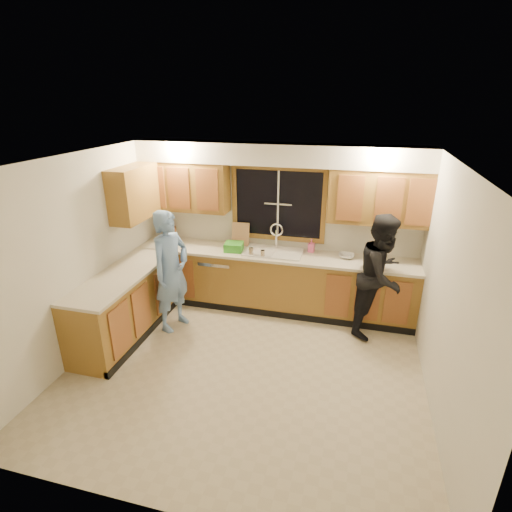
{
  "coord_description": "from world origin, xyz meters",
  "views": [
    {
      "loc": [
        1.14,
        -3.85,
        3.1
      ],
      "look_at": [
        -0.02,
        0.65,
        1.24
      ],
      "focal_mm": 28.0,
      "sensor_mm": 36.0,
      "label": 1
    }
  ],
  "objects_px": {
    "sink": "(273,256)",
    "knife_block": "(172,234)",
    "dishwasher": "(221,278)",
    "stove": "(100,327)",
    "bowl": "(346,256)",
    "man": "(171,271)",
    "woman": "(382,276)",
    "soap_bottle": "(311,246)",
    "dish_crate": "(234,247)"
  },
  "relations": [
    {
      "from": "sink",
      "to": "man",
      "type": "relative_size",
      "value": 0.5
    },
    {
      "from": "bowl",
      "to": "stove",
      "type": "bearing_deg",
      "value": -146.55
    },
    {
      "from": "man",
      "to": "dish_crate",
      "type": "xyz_separation_m",
      "value": [
        0.65,
        0.83,
        0.12
      ]
    },
    {
      "from": "man",
      "to": "bowl",
      "type": "xyz_separation_m",
      "value": [
        2.32,
        0.96,
        0.09
      ]
    },
    {
      "from": "sink",
      "to": "woman",
      "type": "height_order",
      "value": "woman"
    },
    {
      "from": "knife_block",
      "to": "bowl",
      "type": "relative_size",
      "value": 1.02
    },
    {
      "from": "stove",
      "to": "knife_block",
      "type": "xyz_separation_m",
      "value": [
        0.1,
        1.95,
        0.59
      ]
    },
    {
      "from": "sink",
      "to": "bowl",
      "type": "xyz_separation_m",
      "value": [
        1.07,
        0.07,
        0.08
      ]
    },
    {
      "from": "man",
      "to": "bowl",
      "type": "bearing_deg",
      "value": -50.15
    },
    {
      "from": "sink",
      "to": "woman",
      "type": "xyz_separation_m",
      "value": [
        1.56,
        -0.3,
        -0.01
      ]
    },
    {
      "from": "sink",
      "to": "dishwasher",
      "type": "bearing_deg",
      "value": -179.01
    },
    {
      "from": "dishwasher",
      "to": "bowl",
      "type": "xyz_separation_m",
      "value": [
        1.92,
        0.08,
        0.54
      ]
    },
    {
      "from": "woman",
      "to": "man",
      "type": "bearing_deg",
      "value": 129.47
    },
    {
      "from": "knife_block",
      "to": "sink",
      "type": "bearing_deg",
      "value": -32.69
    },
    {
      "from": "stove",
      "to": "bowl",
      "type": "distance_m",
      "value": 3.47
    },
    {
      "from": "man",
      "to": "bowl",
      "type": "relative_size",
      "value": 7.64
    },
    {
      "from": "stove",
      "to": "dish_crate",
      "type": "distance_m",
      "value": 2.19
    },
    {
      "from": "stove",
      "to": "soap_bottle",
      "type": "relative_size",
      "value": 4.56
    },
    {
      "from": "dishwasher",
      "to": "knife_block",
      "type": "relative_size",
      "value": 3.55
    },
    {
      "from": "soap_bottle",
      "to": "man",
      "type": "bearing_deg",
      "value": -149.04
    },
    {
      "from": "dishwasher",
      "to": "knife_block",
      "type": "bearing_deg",
      "value": 170.5
    },
    {
      "from": "dishwasher",
      "to": "knife_block",
      "type": "xyz_separation_m",
      "value": [
        -0.85,
        0.14,
        0.63
      ]
    },
    {
      "from": "woman",
      "to": "dish_crate",
      "type": "distance_m",
      "value": 2.18
    },
    {
      "from": "sink",
      "to": "stove",
      "type": "bearing_deg",
      "value": -134.61
    },
    {
      "from": "dishwasher",
      "to": "woman",
      "type": "bearing_deg",
      "value": -6.81
    },
    {
      "from": "dish_crate",
      "to": "bowl",
      "type": "relative_size",
      "value": 1.19
    },
    {
      "from": "knife_block",
      "to": "dish_crate",
      "type": "height_order",
      "value": "knife_block"
    },
    {
      "from": "stove",
      "to": "bowl",
      "type": "xyz_separation_m",
      "value": [
        2.87,
        1.89,
        0.5
      ]
    },
    {
      "from": "man",
      "to": "woman",
      "type": "bearing_deg",
      "value": -60.83
    },
    {
      "from": "man",
      "to": "knife_block",
      "type": "distance_m",
      "value": 1.13
    },
    {
      "from": "knife_block",
      "to": "bowl",
      "type": "bearing_deg",
      "value": -29.6
    },
    {
      "from": "dish_crate",
      "to": "bowl",
      "type": "bearing_deg",
      "value": 4.59
    },
    {
      "from": "man",
      "to": "dish_crate",
      "type": "bearing_deg",
      "value": -20.67
    },
    {
      "from": "soap_bottle",
      "to": "sink",
      "type": "bearing_deg",
      "value": -161.52
    },
    {
      "from": "sink",
      "to": "knife_block",
      "type": "distance_m",
      "value": 1.72
    },
    {
      "from": "bowl",
      "to": "soap_bottle",
      "type": "bearing_deg",
      "value": 168.03
    },
    {
      "from": "woman",
      "to": "sink",
      "type": "bearing_deg",
      "value": 106.59
    },
    {
      "from": "knife_block",
      "to": "soap_bottle",
      "type": "height_order",
      "value": "knife_block"
    },
    {
      "from": "stove",
      "to": "man",
      "type": "relative_size",
      "value": 0.52
    },
    {
      "from": "stove",
      "to": "knife_block",
      "type": "relative_size",
      "value": 3.9
    },
    {
      "from": "stove",
      "to": "man",
      "type": "height_order",
      "value": "man"
    },
    {
      "from": "woman",
      "to": "soap_bottle",
      "type": "xyz_separation_m",
      "value": [
        -1.02,
        0.48,
        0.16
      ]
    },
    {
      "from": "dishwasher",
      "to": "stove",
      "type": "distance_m",
      "value": 2.04
    },
    {
      "from": "man",
      "to": "soap_bottle",
      "type": "height_order",
      "value": "man"
    },
    {
      "from": "sink",
      "to": "stove",
      "type": "relative_size",
      "value": 0.96
    },
    {
      "from": "woman",
      "to": "soap_bottle",
      "type": "bearing_deg",
      "value": 92.14
    },
    {
      "from": "man",
      "to": "bowl",
      "type": "distance_m",
      "value": 2.51
    },
    {
      "from": "sink",
      "to": "stove",
      "type": "height_order",
      "value": "sink"
    },
    {
      "from": "sink",
      "to": "dishwasher",
      "type": "xyz_separation_m",
      "value": [
        -0.85,
        -0.01,
        -0.45
      ]
    },
    {
      "from": "man",
      "to": "stove",
      "type": "bearing_deg",
      "value": 166.67
    }
  ]
}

